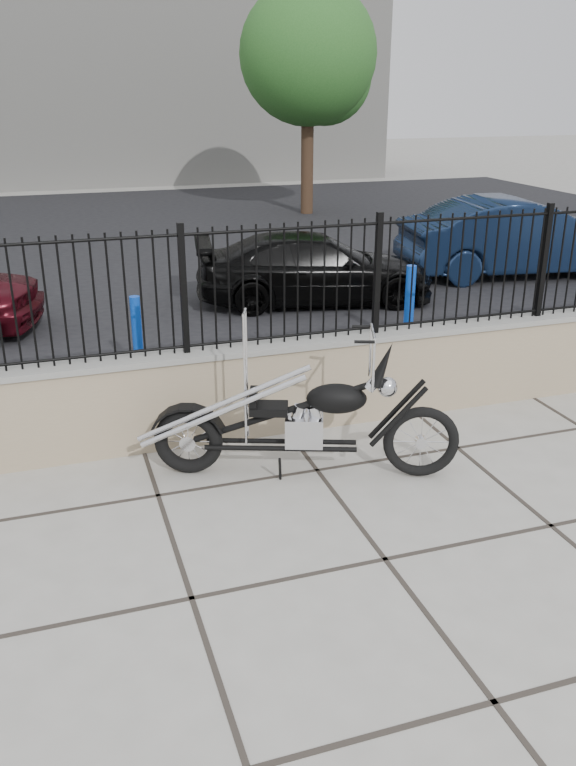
# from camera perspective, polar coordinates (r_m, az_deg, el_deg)

# --- Properties ---
(ground_plane) EXTENTS (90.00, 90.00, 0.00)m
(ground_plane) POSITION_cam_1_polar(r_m,az_deg,el_deg) (5.91, 7.43, -13.22)
(ground_plane) COLOR #99968E
(ground_plane) RESTS_ON ground
(parking_lot) EXTENTS (30.00, 30.00, 0.00)m
(parking_lot) POSITION_cam_1_polar(r_m,az_deg,el_deg) (17.30, -10.69, 10.11)
(parking_lot) COLOR black
(parking_lot) RESTS_ON ground
(retaining_wall) EXTENTS (14.00, 0.36, 0.96)m
(retaining_wall) POSITION_cam_1_polar(r_m,az_deg,el_deg) (7.73, -0.27, -0.20)
(retaining_wall) COLOR gray
(retaining_wall) RESTS_ON ground_plane
(iron_fence) EXTENTS (14.00, 0.08, 1.20)m
(iron_fence) POSITION_cam_1_polar(r_m,az_deg,el_deg) (7.40, -0.29, 7.58)
(iron_fence) COLOR black
(iron_fence) RESTS_ON retaining_wall
(background_building) EXTENTS (22.00, 6.00, 8.00)m
(background_building) POSITION_cam_1_polar(r_m,az_deg,el_deg) (30.91, -15.25, 22.18)
(background_building) COLOR beige
(background_building) RESTS_ON ground_plane
(chopper_motorcycle) EXTENTS (2.67, 1.36, 1.60)m
(chopper_motorcycle) POSITION_cam_1_polar(r_m,az_deg,el_deg) (6.67, 0.80, -0.90)
(chopper_motorcycle) COLOR black
(chopper_motorcycle) RESTS_ON ground_plane
(car_black) EXTENTS (4.14, 2.26, 1.14)m
(car_black) POSITION_cam_1_polar(r_m,az_deg,el_deg) (12.48, 2.06, 8.75)
(car_black) COLOR black
(car_black) RESTS_ON parking_lot
(car_blue) EXTENTS (4.59, 2.16, 1.45)m
(car_blue) POSITION_cam_1_polar(r_m,az_deg,el_deg) (14.96, 17.18, 10.59)
(car_blue) COLOR #0D1A32
(car_blue) RESTS_ON parking_lot
(bollard_a) EXTENTS (0.13, 0.13, 1.03)m
(bollard_a) POSITION_cam_1_polar(r_m,az_deg,el_deg) (9.30, -11.42, 3.42)
(bollard_a) COLOR #0B55A8
(bollard_a) RESTS_ON ground_plane
(bollard_b) EXTENTS (0.15, 0.15, 1.13)m
(bollard_b) POSITION_cam_1_polar(r_m,az_deg,el_deg) (10.43, 9.25, 5.82)
(bollard_b) COLOR #0C24BC
(bollard_b) RESTS_ON ground_plane
(tree_right) EXTENTS (3.67, 3.67, 6.19)m
(tree_right) POSITION_cam_1_polar(r_m,az_deg,el_deg) (21.64, 1.55, 24.26)
(tree_right) COLOR #382619
(tree_right) RESTS_ON ground_plane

